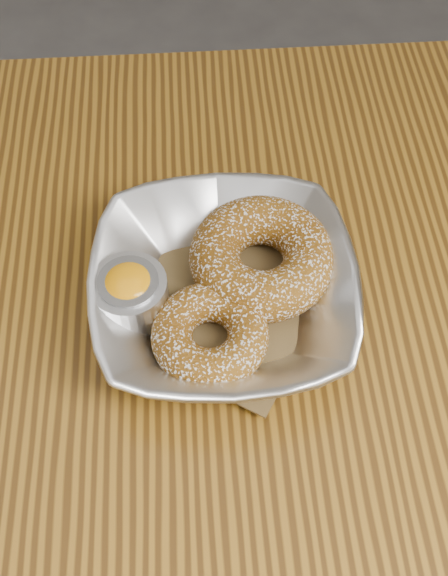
{
  "coord_description": "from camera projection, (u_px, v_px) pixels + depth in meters",
  "views": [
    {
      "loc": [
        0.09,
        -0.2,
        1.22
      ],
      "look_at": [
        0.11,
        0.08,
        0.78
      ],
      "focal_mm": 42.0,
      "sensor_mm": 36.0,
      "label": 1
    }
  ],
  "objects": [
    {
      "name": "ramekin",
      "position": [
        131.0,
        294.0,
        0.51
      ],
      "size": [
        0.06,
        0.06,
        0.05
      ],
      "color": "silver",
      "rests_on": "table"
    },
    {
      "name": "table",
      "position": [
        104.0,
        452.0,
        0.58
      ],
      "size": [
        1.2,
        0.8,
        0.75
      ],
      "color": "brown",
      "rests_on": "ground_plane"
    },
    {
      "name": "serving_bowl",
      "position": [
        224.0,
        291.0,
        0.52
      ],
      "size": [
        0.21,
        0.21,
        0.05
      ],
      "primitive_type": "imported",
      "color": "silver",
      "rests_on": "table"
    },
    {
      "name": "donut_back",
      "position": [
        262.0,
        257.0,
        0.53
      ],
      "size": [
        0.13,
        0.13,
        0.04
      ],
      "primitive_type": "torus",
      "rotation": [
        0.0,
        0.0,
        -0.13
      ],
      "color": "brown",
      "rests_on": "parchment"
    },
    {
      "name": "donut_front",
      "position": [
        210.0,
        335.0,
        0.5
      ],
      "size": [
        0.1,
        0.1,
        0.03
      ],
      "primitive_type": "torus",
      "rotation": [
        0.0,
        0.0,
        0.16
      ],
      "color": "brown",
      "rests_on": "parchment"
    },
    {
      "name": "parchment",
      "position": [
        224.0,
        302.0,
        0.54
      ],
      "size": [
        0.2,
        0.2,
        0.0
      ],
      "primitive_type": "cube",
      "rotation": [
        0.0,
        0.0,
        1.02
      ],
      "color": "brown",
      "rests_on": "table"
    }
  ]
}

